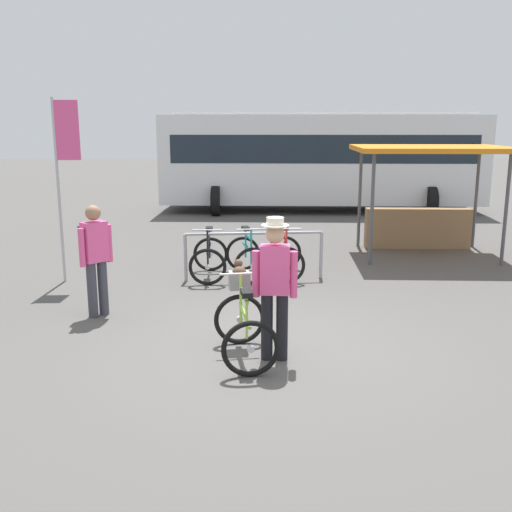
# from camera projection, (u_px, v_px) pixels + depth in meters

# --- Properties ---
(ground_plane) EXTENTS (80.00, 80.00, 0.00)m
(ground_plane) POSITION_uv_depth(u_px,v_px,m) (271.00, 349.00, 7.44)
(ground_plane) COLOR #514F4C
(bike_rack_rail) EXTENTS (2.51, 0.22, 0.88)m
(bike_rack_rail) POSITION_uv_depth(u_px,v_px,m) (254.00, 245.00, 10.60)
(bike_rack_rail) COLOR #99999E
(bike_rack_rail) RESTS_ON ground
(racked_bike_black) EXTENTS (0.67, 1.11, 0.97)m
(racked_bike_black) POSITION_uv_depth(u_px,v_px,m) (209.00, 258.00, 10.76)
(racked_bike_black) COLOR black
(racked_bike_black) RESTS_ON ground
(racked_bike_teal) EXTENTS (0.83, 1.20, 0.97)m
(racked_bike_teal) POSITION_uv_depth(u_px,v_px,m) (247.00, 258.00, 10.82)
(racked_bike_teal) COLOR black
(racked_bike_teal) RESTS_ON ground
(racked_bike_red) EXTENTS (0.70, 1.13, 0.98)m
(racked_bike_red) POSITION_uv_depth(u_px,v_px,m) (285.00, 257.00, 10.88)
(racked_bike_red) COLOR black
(racked_bike_red) RESTS_ON ground
(featured_bicycle) EXTENTS (0.78, 1.24, 1.09)m
(featured_bicycle) POSITION_uv_depth(u_px,v_px,m) (243.00, 317.00, 7.14)
(featured_bicycle) COLOR black
(featured_bicycle) RESTS_ON ground
(person_with_featured_bike) EXTENTS (0.53, 0.32, 1.72)m
(person_with_featured_bike) POSITION_uv_depth(u_px,v_px,m) (275.00, 283.00, 6.92)
(person_with_featured_bike) COLOR black
(person_with_featured_bike) RESTS_ON ground
(pedestrian_with_backpack) EXTENTS (0.47, 0.47, 1.64)m
(pedestrian_with_backpack) POSITION_uv_depth(u_px,v_px,m) (95.00, 253.00, 8.54)
(pedestrian_with_backpack) COLOR #383842
(pedestrian_with_backpack) RESTS_ON ground
(bus_distant) EXTENTS (10.13, 3.80, 3.08)m
(bus_distant) POSITION_uv_depth(u_px,v_px,m) (321.00, 156.00, 18.85)
(bus_distant) COLOR silver
(bus_distant) RESTS_ON ground
(market_stall) EXTENTS (3.25, 2.50, 2.30)m
(market_stall) POSITION_uv_depth(u_px,v_px,m) (424.00, 188.00, 12.73)
(market_stall) COLOR #4C4C51
(market_stall) RESTS_ON ground
(banner_flag) EXTENTS (0.45, 0.05, 3.20)m
(banner_flag) POSITION_uv_depth(u_px,v_px,m) (64.00, 155.00, 10.12)
(banner_flag) COLOR #B2B2B7
(banner_flag) RESTS_ON ground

